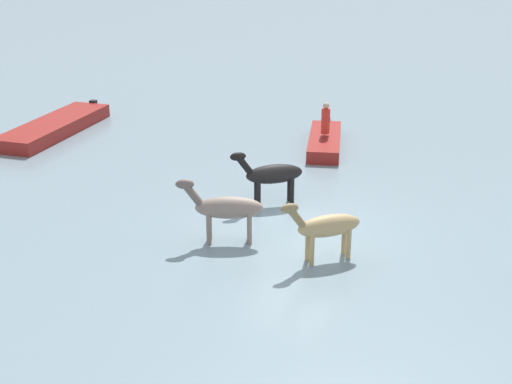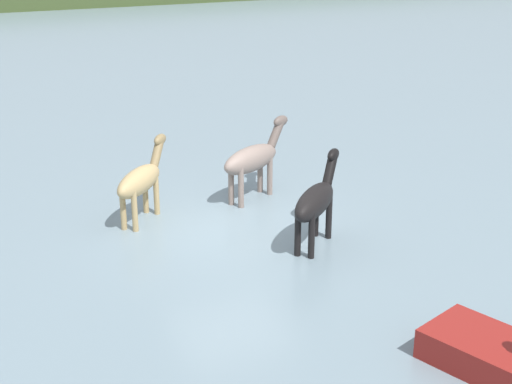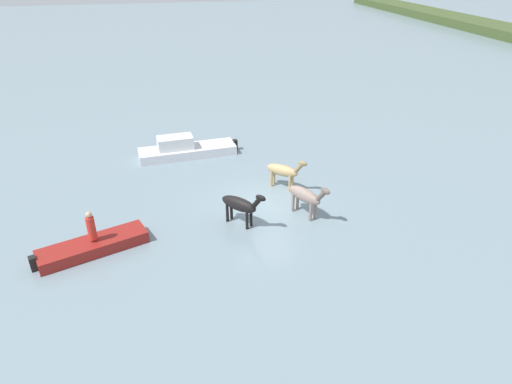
{
  "view_description": "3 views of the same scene",
  "coord_description": "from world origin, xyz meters",
  "px_view_note": "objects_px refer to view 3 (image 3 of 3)",
  "views": [
    {
      "loc": [
        -7.16,
        15.89,
        7.99
      ],
      "look_at": [
        0.78,
        0.67,
        1.2
      ],
      "focal_mm": 48.11,
      "sensor_mm": 36.0,
      "label": 1
    },
    {
      "loc": [
        -5.37,
        -13.58,
        6.36
      ],
      "look_at": [
        0.31,
        -0.67,
        1.06
      ],
      "focal_mm": 52.75,
      "sensor_mm": 36.0,
      "label": 2
    },
    {
      "loc": [
        17.41,
        -4.25,
        10.41
      ],
      "look_at": [
        0.34,
        -0.47,
        0.95
      ],
      "focal_mm": 31.66,
      "sensor_mm": 36.0,
      "label": 3
    }
  ],
  "objects_px": {
    "horse_gray_outer": "(306,196)",
    "horse_dun_straggler": "(240,205)",
    "person_watcher_seated": "(91,226)",
    "boat_dinghy_port": "(186,150)",
    "boat_launch_far": "(93,248)",
    "horse_mid_herd": "(284,171)"
  },
  "relations": [
    {
      "from": "horse_gray_outer",
      "to": "horse_dun_straggler",
      "type": "bearing_deg",
      "value": -116.04
    },
    {
      "from": "person_watcher_seated",
      "to": "boat_dinghy_port",
      "type": "bearing_deg",
      "value": 153.65
    },
    {
      "from": "horse_dun_straggler",
      "to": "boat_launch_far",
      "type": "height_order",
      "value": "horse_dun_straggler"
    },
    {
      "from": "horse_dun_straggler",
      "to": "horse_gray_outer",
      "type": "distance_m",
      "value": 2.91
    },
    {
      "from": "horse_mid_herd",
      "to": "person_watcher_seated",
      "type": "distance_m",
      "value": 9.25
    },
    {
      "from": "person_watcher_seated",
      "to": "boat_launch_far",
      "type": "bearing_deg",
      "value": -68.01
    },
    {
      "from": "horse_gray_outer",
      "to": "horse_mid_herd",
      "type": "height_order",
      "value": "horse_gray_outer"
    },
    {
      "from": "boat_launch_far",
      "to": "horse_gray_outer",
      "type": "bearing_deg",
      "value": -14.89
    },
    {
      "from": "horse_dun_straggler",
      "to": "boat_launch_far",
      "type": "distance_m",
      "value": 6.08
    },
    {
      "from": "horse_gray_outer",
      "to": "boat_launch_far",
      "type": "bearing_deg",
      "value": -112.69
    },
    {
      "from": "horse_dun_straggler",
      "to": "person_watcher_seated",
      "type": "relative_size",
      "value": 1.58
    },
    {
      "from": "boat_launch_far",
      "to": "horse_mid_herd",
      "type": "bearing_deg",
      "value": 2.21
    },
    {
      "from": "horse_gray_outer",
      "to": "person_watcher_seated",
      "type": "relative_size",
      "value": 1.84
    },
    {
      "from": "horse_gray_outer",
      "to": "horse_mid_herd",
      "type": "bearing_deg",
      "value": 157.26
    },
    {
      "from": "boat_launch_far",
      "to": "person_watcher_seated",
      "type": "distance_m",
      "value": 0.96
    },
    {
      "from": "boat_dinghy_port",
      "to": "horse_mid_herd",
      "type": "bearing_deg",
      "value": 126.27
    },
    {
      "from": "horse_mid_herd",
      "to": "boat_launch_far",
      "type": "distance_m",
      "value": 9.37
    },
    {
      "from": "boat_dinghy_port",
      "to": "person_watcher_seated",
      "type": "bearing_deg",
      "value": 58.64
    },
    {
      "from": "horse_dun_straggler",
      "to": "horse_mid_herd",
      "type": "xyz_separation_m",
      "value": [
        -2.83,
        2.66,
        -0.03
      ]
    },
    {
      "from": "horse_mid_herd",
      "to": "boat_dinghy_port",
      "type": "height_order",
      "value": "horse_mid_herd"
    },
    {
      "from": "horse_dun_straggler",
      "to": "person_watcher_seated",
      "type": "height_order",
      "value": "person_watcher_seated"
    },
    {
      "from": "horse_mid_herd",
      "to": "boat_launch_far",
      "type": "height_order",
      "value": "horse_mid_herd"
    }
  ]
}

